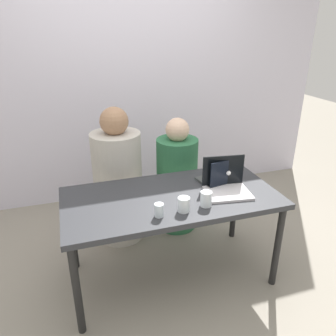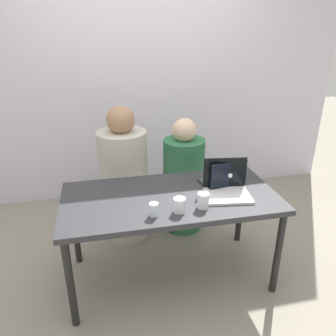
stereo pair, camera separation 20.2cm
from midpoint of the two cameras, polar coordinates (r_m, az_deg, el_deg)
ground_plane at (r=2.71m, az=2.59°, el=-18.08°), size 12.00×12.00×0.00m
back_wall at (r=3.56m, az=-3.50°, el=16.06°), size 4.50×0.10×2.68m
desk at (r=2.34m, az=2.87°, el=-6.28°), size 1.51×0.75×0.70m
person_on_left at (r=2.92m, az=-5.70°, el=-2.29°), size 0.46×0.46×1.21m
person_on_right at (r=3.04m, az=4.59°, el=-2.36°), size 0.42×0.42×1.08m
laptop_front_right at (r=2.36m, az=12.60°, el=-3.33°), size 0.34×0.30×0.24m
laptop_back_right at (r=2.49m, az=11.91°, el=-1.96°), size 0.33×0.26×0.21m
water_glass_left at (r=2.06m, az=0.36°, el=-7.46°), size 0.06×0.06×0.09m
water_glass_right at (r=2.17m, az=8.81°, el=-5.84°), size 0.08×0.08×0.10m
water_glass_center at (r=2.10m, az=4.78°, el=-6.68°), size 0.08×0.08×0.10m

